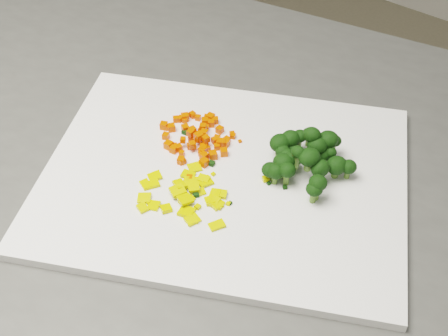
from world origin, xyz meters
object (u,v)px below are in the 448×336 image
Objects in this scene: carrot_pile at (195,132)px; pepper_pile at (187,194)px; cutting_board at (224,177)px; broccoli_pile at (313,151)px.

carrot_pile is 0.86× the size of pepper_pile.
carrot_pile is (-0.06, 0.03, 0.02)m from cutting_board.
pepper_pile is at bearing -56.31° from carrot_pile.
pepper_pile is 0.97× the size of broccoli_pile.
pepper_pile is (0.06, -0.08, -0.01)m from carrot_pile.
cutting_board is at bearing -136.01° from broccoli_pile.
carrot_pile is 0.83× the size of broccoli_pile.
cutting_board is at bearing -22.17° from carrot_pile.
cutting_board is 0.06m from pepper_pile.
cutting_board is 0.11m from broccoli_pile.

